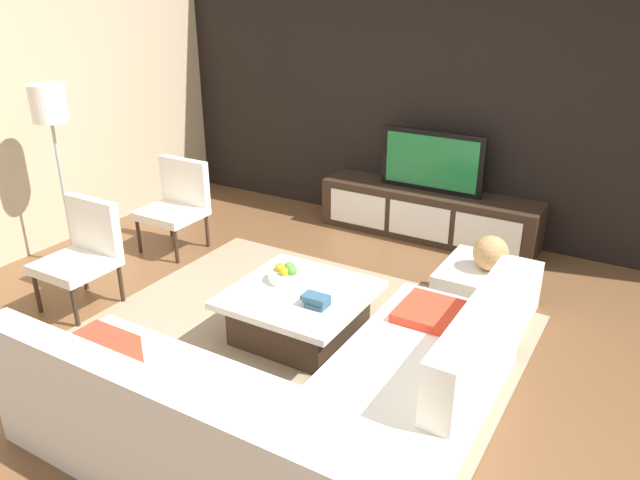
{
  "coord_description": "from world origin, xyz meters",
  "views": [
    {
      "loc": [
        2.04,
        -3.23,
        2.5
      ],
      "look_at": [
        -0.21,
        0.58,
        0.58
      ],
      "focal_mm": 34.49,
      "sensor_mm": 36.0,
      "label": 1
    }
  ],
  "objects": [
    {
      "name": "television",
      "position": [
        0.0,
        2.4,
        0.81
      ],
      "size": [
        1.06,
        0.06,
        0.61
      ],
      "color": "black",
      "rests_on": "media_console"
    },
    {
      "name": "coffee_table",
      "position": [
        -0.1,
        0.1,
        0.2
      ],
      "size": [
        0.97,
        0.97,
        0.38
      ],
      "color": "#332319",
      "rests_on": "ground"
    },
    {
      "name": "sectional_couch",
      "position": [
        0.5,
        -0.89,
        0.28
      ],
      "size": [
        2.37,
        2.29,
        0.8
      ],
      "color": "white",
      "rests_on": "ground"
    },
    {
      "name": "fruit_bowl",
      "position": [
        -0.28,
        0.2,
        0.43
      ],
      "size": [
        0.28,
        0.28,
        0.13
      ],
      "color": "silver",
      "rests_on": "coffee_table"
    },
    {
      "name": "ground_plane",
      "position": [
        0.0,
        0.0,
        0.0
      ],
      "size": [
        14.0,
        14.0,
        0.0
      ],
      "primitive_type": "plane",
      "color": "brown"
    },
    {
      "name": "area_rug",
      "position": [
        -0.1,
        0.0,
        0.01
      ],
      "size": [
        3.12,
        2.69,
        0.01
      ],
      "primitive_type": "cube",
      "color": "gray",
      "rests_on": "ground"
    },
    {
      "name": "decorative_ball",
      "position": [
        0.99,
        1.13,
        0.54
      ],
      "size": [
        0.27,
        0.27,
        0.27
      ],
      "primitive_type": "sphere",
      "color": "#AD8451",
      "rests_on": "ottoman"
    },
    {
      "name": "ottoman",
      "position": [
        0.99,
        1.13,
        0.2
      ],
      "size": [
        0.7,
        0.7,
        0.4
      ],
      "primitive_type": "cube",
      "color": "white",
      "rests_on": "ground"
    },
    {
      "name": "book_stack",
      "position": [
        0.12,
        -0.02,
        0.42
      ],
      "size": [
        0.19,
        0.13,
        0.08
      ],
      "color": "#2D516B",
      "rests_on": "coffee_table"
    },
    {
      "name": "accent_chair_near",
      "position": [
        -1.87,
        -0.33,
        0.49
      ],
      "size": [
        0.53,
        0.54,
        0.87
      ],
      "rotation": [
        0.0,
        0.0,
        -0.1
      ],
      "color": "#332319",
      "rests_on": "ground"
    },
    {
      "name": "feature_wall_back",
      "position": [
        0.0,
        2.7,
        1.4
      ],
      "size": [
        6.4,
        0.12,
        2.8
      ],
      "primitive_type": "cube",
      "color": "black",
      "rests_on": "ground"
    },
    {
      "name": "media_console",
      "position": [
        0.0,
        2.4,
        0.25
      ],
      "size": [
        2.24,
        0.5,
        0.5
      ],
      "color": "#332319",
      "rests_on": "ground"
    },
    {
      "name": "side_wall_left",
      "position": [
        -3.2,
        0.2,
        1.4
      ],
      "size": [
        0.12,
        5.2,
        2.8
      ],
      "primitive_type": "cube",
      "color": "#C6B28E",
      "rests_on": "ground"
    },
    {
      "name": "accent_chair_far",
      "position": [
        -2.03,
        0.92,
        0.49
      ],
      "size": [
        0.56,
        0.52,
        0.87
      ],
      "rotation": [
        0.0,
        0.0,
        0.19
      ],
      "color": "#332319",
      "rests_on": "ground"
    },
    {
      "name": "floor_lamp",
      "position": [
        -2.61,
        0.1,
        1.39
      ],
      "size": [
        0.3,
        0.3,
        1.66
      ],
      "color": "#A5A5AA",
      "rests_on": "ground"
    }
  ]
}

